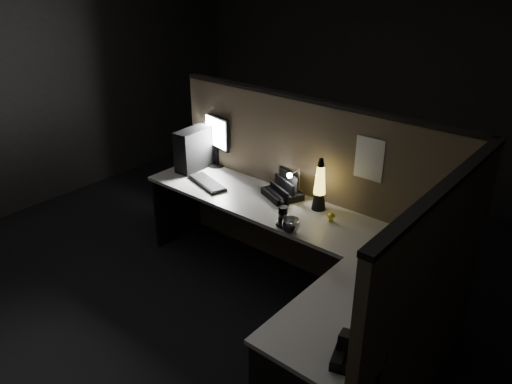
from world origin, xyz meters
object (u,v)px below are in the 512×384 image
Objects in this scene: pc_tower at (194,149)px; keyboard at (207,183)px; monitor at (216,136)px; desk_phone at (359,353)px; lava_lamp at (320,188)px.

pc_tower is 0.86× the size of keyboard.
monitor reaches higher than pc_tower.
pc_tower is 2.62m from desk_phone.
lava_lamp is (1.21, -0.13, -0.12)m from monitor.
monitor is at bearing 173.96° from lava_lamp.
monitor reaches higher than desk_phone.
lava_lamp is (1.31, 0.06, -0.01)m from pc_tower.
lava_lamp is at bearing 5.69° from monitor.
keyboard is (0.23, -0.36, -0.28)m from monitor.
pc_tower is at bearing -106.14° from monitor.
pc_tower is 0.41m from keyboard.
keyboard is at bearing -46.03° from monitor.
keyboard is 1.51× the size of desk_phone.
pc_tower is 0.24m from monitor.
pc_tower is 0.78× the size of monitor.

